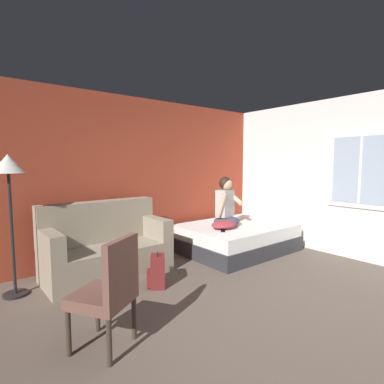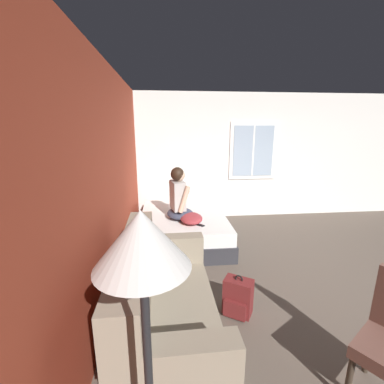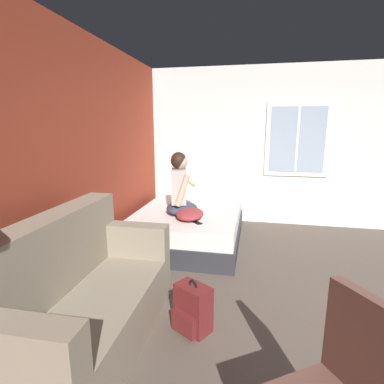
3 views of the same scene
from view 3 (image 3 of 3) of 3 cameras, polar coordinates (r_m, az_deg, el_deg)
ground_plane at (r=3.22m, az=31.94°, el=-21.38°), size 40.00×40.00×0.00m
wall_back_accent at (r=3.17m, az=-25.39°, el=4.98°), size 10.66×0.16×2.70m
wall_side_with_window at (r=5.54m, az=23.30°, el=7.78°), size 0.19×7.24×2.70m
bed at (r=4.52m, az=-0.65°, el=-6.47°), size 1.96×1.51×0.48m
couch at (r=2.57m, az=-20.46°, el=-18.71°), size 1.71×0.85×1.04m
person_seated at (r=4.20m, az=-2.22°, el=0.53°), size 0.61×0.55×0.88m
backpack at (r=2.69m, az=0.06°, el=-21.39°), size 0.34×0.35×0.46m
throw_pillow at (r=4.01m, az=-0.40°, el=-4.22°), size 0.49×0.38×0.14m
cell_phone at (r=3.87m, az=1.00°, el=-5.87°), size 0.15×0.15×0.01m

